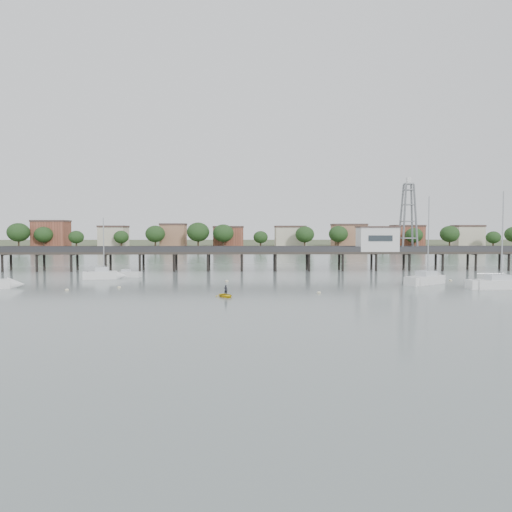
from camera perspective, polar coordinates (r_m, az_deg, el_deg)
The scene contains 12 objects.
ground_plane at distance 45.01m, azimuth 2.51°, elevation -7.91°, with size 500.00×500.00×0.00m, color slate.
pier at distance 104.24m, azimuth 0.27°, elevation 0.41°, with size 150.00×5.00×5.50m.
pier_building at distance 107.82m, azimuth 13.68°, elevation 1.93°, with size 8.40×5.40×5.30m.
lattice_tower at distance 109.70m, azimuth 17.00°, elevation 4.22°, with size 3.20×3.20×15.50m.
sailboat_d at distance 81.21m, azimuth 26.89°, elevation -2.89°, with size 9.19×2.93×14.96m.
sailboat_b at distance 90.81m, azimuth -16.61°, elevation -2.09°, with size 6.91×3.41×11.14m.
sailboat_c at distance 84.31m, azimuth 19.41°, elevation -2.53°, with size 8.72×7.33×14.63m.
white_tender at distance 93.58m, azimuth -14.22°, elevation -2.03°, with size 4.13×2.43×1.50m.
yellow_dinghy at distance 63.61m, azimuth -3.47°, elevation -4.70°, with size 2.11×0.61×2.96m, color yellow.
dinghy_occupant at distance 63.61m, azimuth -3.47°, elevation -4.70°, with size 0.47×1.29×0.31m, color black.
mooring_buoys at distance 74.04m, azimuth -0.43°, elevation -3.54°, with size 92.42×17.84×0.39m.
far_shore at distance 283.79m, azimuth -0.71°, elevation 1.47°, with size 500.00×170.00×10.40m.
Camera 1 is at (-3.02, -44.09, 8.51)m, focal length 35.00 mm.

